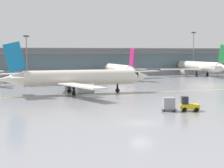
{
  "coord_description": "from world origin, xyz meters",
  "views": [
    {
      "loc": [
        -19.26,
        -39.78,
        8.54
      ],
      "look_at": [
        3.54,
        18.66,
        3.0
      ],
      "focal_mm": 59.96,
      "sensor_mm": 36.0,
      "label": 1
    }
  ],
  "objects_px": {
    "gate_airplane_3": "(200,67)",
    "apron_light_mast_2": "(193,51)",
    "gate_airplane_2": "(119,69)",
    "taxiing_regional_jet": "(78,78)",
    "cargo_dolly_lead": "(169,104)",
    "apron_light_mast_1": "(27,55)",
    "baggage_tug": "(188,105)"
  },
  "relations": [
    {
      "from": "gate_airplane_3",
      "to": "taxiing_regional_jet",
      "type": "relative_size",
      "value": 1.03
    },
    {
      "from": "gate_airplane_3",
      "to": "apron_light_mast_2",
      "type": "xyz_separation_m",
      "value": [
        4.63,
        11.09,
        5.35
      ]
    },
    {
      "from": "baggage_tug",
      "to": "apron_light_mast_2",
      "type": "relative_size",
      "value": 0.19
    },
    {
      "from": "cargo_dolly_lead",
      "to": "gate_airplane_2",
      "type": "bearing_deg",
      "value": 95.35
    },
    {
      "from": "gate_airplane_3",
      "to": "gate_airplane_2",
      "type": "bearing_deg",
      "value": 95.15
    },
    {
      "from": "gate_airplane_2",
      "to": "cargo_dolly_lead",
      "type": "relative_size",
      "value": 11.4
    },
    {
      "from": "apron_light_mast_2",
      "to": "baggage_tug",
      "type": "bearing_deg",
      "value": -123.9
    },
    {
      "from": "taxiing_regional_jet",
      "to": "baggage_tug",
      "type": "height_order",
      "value": "taxiing_regional_jet"
    },
    {
      "from": "gate_airplane_2",
      "to": "apron_light_mast_2",
      "type": "distance_m",
      "value": 38.37
    },
    {
      "from": "cargo_dolly_lead",
      "to": "apron_light_mast_2",
      "type": "relative_size",
      "value": 0.16
    },
    {
      "from": "baggage_tug",
      "to": "apron_light_mast_2",
      "type": "xyz_separation_m",
      "value": [
        50.54,
        75.2,
        7.67
      ]
    },
    {
      "from": "gate_airplane_3",
      "to": "apron_light_mast_1",
      "type": "bearing_deg",
      "value": 80.01
    },
    {
      "from": "gate_airplane_3",
      "to": "apron_light_mast_2",
      "type": "relative_size",
      "value": 2.05
    },
    {
      "from": "gate_airplane_3",
      "to": "baggage_tug",
      "type": "distance_m",
      "value": 78.88
    },
    {
      "from": "gate_airplane_2",
      "to": "taxiing_regional_jet",
      "type": "xyz_separation_m",
      "value": [
        -23.49,
        -35.58,
        0.24
      ]
    },
    {
      "from": "gate_airplane_2",
      "to": "gate_airplane_3",
      "type": "xyz_separation_m",
      "value": [
        30.97,
        2.02,
        0.34
      ]
    },
    {
      "from": "apron_light_mast_2",
      "to": "taxiing_regional_jet",
      "type": "bearing_deg",
      "value": -140.51
    },
    {
      "from": "taxiing_regional_jet",
      "to": "cargo_dolly_lead",
      "type": "height_order",
      "value": "taxiing_regional_jet"
    },
    {
      "from": "gate_airplane_2",
      "to": "gate_airplane_3",
      "type": "relative_size",
      "value": 0.9
    },
    {
      "from": "cargo_dolly_lead",
      "to": "gate_airplane_3",
      "type": "bearing_deg",
      "value": 73.81
    },
    {
      "from": "taxiing_regional_jet",
      "to": "apron_light_mast_2",
      "type": "distance_m",
      "value": 76.77
    },
    {
      "from": "gate_airplane_2",
      "to": "taxiing_regional_jet",
      "type": "bearing_deg",
      "value": 150.33
    },
    {
      "from": "cargo_dolly_lead",
      "to": "apron_light_mast_1",
      "type": "bearing_deg",
      "value": 118.07
    },
    {
      "from": "gate_airplane_3",
      "to": "apron_light_mast_1",
      "type": "relative_size",
      "value": 2.39
    },
    {
      "from": "gate_airplane_2",
      "to": "gate_airplane_3",
      "type": "height_order",
      "value": "gate_airplane_3"
    },
    {
      "from": "apron_light_mast_1",
      "to": "apron_light_mast_2",
      "type": "bearing_deg",
      "value": -0.42
    },
    {
      "from": "baggage_tug",
      "to": "apron_light_mast_1",
      "type": "distance_m",
      "value": 76.78
    },
    {
      "from": "baggage_tug",
      "to": "apron_light_mast_1",
      "type": "height_order",
      "value": "apron_light_mast_1"
    },
    {
      "from": "taxiing_regional_jet",
      "to": "baggage_tug",
      "type": "bearing_deg",
      "value": -69.41
    },
    {
      "from": "cargo_dolly_lead",
      "to": "taxiing_regional_jet",
      "type": "bearing_deg",
      "value": 124.55
    },
    {
      "from": "baggage_tug",
      "to": "apron_light_mast_1",
      "type": "xyz_separation_m",
      "value": [
        -11.37,
        75.65,
        6.54
      ]
    },
    {
      "from": "taxiing_regional_jet",
      "to": "cargo_dolly_lead",
      "type": "bearing_deg",
      "value": -74.1
    }
  ]
}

